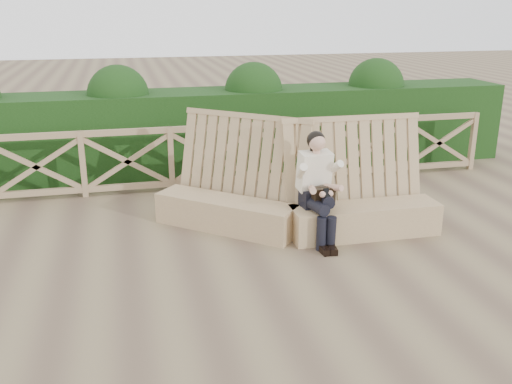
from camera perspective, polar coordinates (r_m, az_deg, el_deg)
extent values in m
plane|color=brown|center=(6.75, 0.63, -8.33)|extent=(60.00, 60.00, 0.00)
cube|color=#997A57|center=(8.04, -3.01, -2.17)|extent=(1.88, 1.72, 0.44)
cube|color=#997A57|center=(8.09, -2.11, 2.24)|extent=(1.84, 1.68, 1.56)
cube|color=#997A57|center=(7.95, 10.78, -2.74)|extent=(2.05, 0.51, 0.44)
cube|color=#997A57|center=(8.00, 10.26, 1.78)|extent=(2.05, 0.46, 1.56)
cube|color=black|center=(7.68, 5.94, -0.57)|extent=(0.40, 0.31, 0.23)
cube|color=beige|center=(7.62, 5.86, 2.11)|extent=(0.45, 0.34, 0.56)
sphere|color=tan|center=(7.48, 6.12, 4.96)|extent=(0.24, 0.24, 0.22)
sphere|color=black|center=(7.50, 6.01, 5.18)|extent=(0.26, 0.26, 0.24)
cylinder|color=black|center=(7.46, 5.96, -1.32)|extent=(0.20, 0.50, 0.16)
cylinder|color=black|center=(7.53, 7.08, -0.60)|extent=(0.20, 0.50, 0.18)
cylinder|color=black|center=(7.37, 6.54, -4.21)|extent=(0.14, 0.14, 0.44)
cylinder|color=black|center=(7.41, 7.50, -4.14)|extent=(0.14, 0.14, 0.44)
cube|color=black|center=(7.37, 6.80, -5.76)|extent=(0.12, 0.26, 0.08)
cube|color=black|center=(7.39, 7.61, -5.71)|extent=(0.12, 0.26, 0.08)
cube|color=black|center=(7.50, 6.70, -0.24)|extent=(0.30, 0.19, 0.19)
cube|color=black|center=(7.32, 7.12, -0.18)|extent=(0.08, 0.10, 0.13)
cube|color=#8B7651|center=(9.68, -4.41, 6.42)|extent=(10.10, 0.07, 0.10)
cube|color=#8B7651|center=(9.91, -4.28, 1.15)|extent=(10.10, 0.07, 0.10)
cube|color=black|center=(10.90, -5.39, 6.12)|extent=(12.00, 1.20, 1.50)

